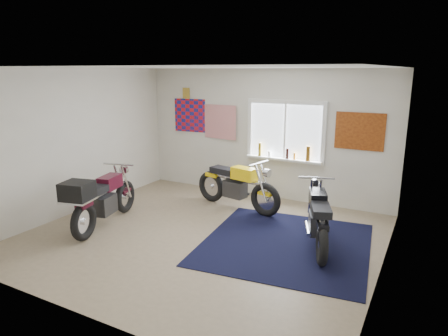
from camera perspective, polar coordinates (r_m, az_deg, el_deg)
The scene contains 10 objects.
ground at distance 6.68m, azimuth -3.11°, elevation -9.67°, with size 5.50×5.50×0.00m, color #9E896B.
room_shell at distance 6.21m, azimuth -3.31°, elevation 4.34°, with size 5.50×5.50×5.50m.
navy_rug at distance 6.46m, azimuth 8.81°, elevation -10.61°, with size 2.50×2.60×0.01m, color black.
window_assembly at distance 8.26m, azimuth 8.73°, elevation 4.66°, with size 1.66×0.17×1.26m.
oil_bottles at distance 8.22m, azimuth 9.15°, elevation 2.19°, with size 1.12×0.09×0.30m.
flag_display at distance 9.26m, azimuth -5.42°, elevation 10.60°, with size 1.60×0.10×1.17m.
triumph_poster at distance 7.88m, azimuth 18.81°, elevation 4.98°, with size 0.90×0.03×0.70m, color #A54C14.
yellow_triumph at distance 7.83m, azimuth 1.82°, elevation -2.66°, with size 1.98×0.66×1.01m.
black_chrome_bike at distance 6.36m, azimuth 13.25°, elevation -7.13°, with size 0.85×1.82×0.98m.
maroon_tourer at distance 7.14m, azimuth -17.26°, elevation -4.27°, with size 0.84×1.97×1.00m.
Camera 1 is at (3.21, -5.22, 2.66)m, focal length 32.00 mm.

